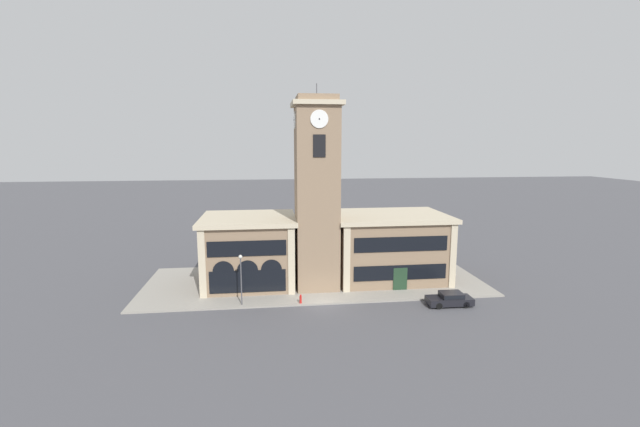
% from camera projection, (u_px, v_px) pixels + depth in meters
% --- Properties ---
extents(ground_plane, '(300.00, 300.00, 0.00)m').
position_uv_depth(ground_plane, '(323.00, 305.00, 41.28)').
color(ground_plane, '#4C4C51').
extents(sidewalk_kerb, '(37.34, 14.17, 0.15)m').
position_uv_depth(sidewalk_kerb, '(315.00, 281.00, 48.20)').
color(sidewalk_kerb, gray).
rests_on(sidewalk_kerb, ground_plane).
extents(clock_tower, '(5.10, 5.10, 21.42)m').
position_uv_depth(clock_tower, '(317.00, 195.00, 44.77)').
color(clock_tower, '#897056').
rests_on(clock_tower, ground_plane).
extents(town_hall_left_wing, '(10.24, 9.83, 7.55)m').
position_uv_depth(town_hall_left_wing, '(249.00, 250.00, 47.20)').
color(town_hall_left_wing, '#897056').
rests_on(town_hall_left_wing, ground_plane).
extents(town_hall_right_wing, '(12.87, 9.83, 7.53)m').
position_uv_depth(town_hall_right_wing, '(389.00, 246.00, 49.12)').
color(town_hall_right_wing, '#897056').
rests_on(town_hall_right_wing, ground_plane).
extents(parked_car_near, '(4.35, 1.92, 1.31)m').
position_uv_depth(parked_car_near, '(450.00, 299.00, 41.10)').
color(parked_car_near, black).
rests_on(parked_car_near, ground_plane).
extents(street_lamp, '(0.36, 0.36, 4.92)m').
position_uv_depth(street_lamp, '(241.00, 271.00, 40.47)').
color(street_lamp, '#4C4C51').
rests_on(street_lamp, sidewalk_kerb).
extents(fire_hydrant, '(0.22, 0.22, 0.87)m').
position_uv_depth(fire_hydrant, '(301.00, 299.00, 41.33)').
color(fire_hydrant, red).
rests_on(fire_hydrant, sidewalk_kerb).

